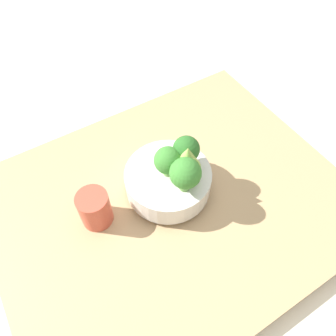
{
  "coord_description": "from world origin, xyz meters",
  "views": [
    {
      "loc": [
        0.23,
        0.36,
        0.75
      ],
      "look_at": [
        -0.01,
        -0.03,
        0.14
      ],
      "focal_mm": 35.0,
      "sensor_mm": 36.0,
      "label": 1
    }
  ],
  "objects": [
    {
      "name": "broccoli_floret_back",
      "position": [
        -0.02,
        0.03,
        0.17
      ],
      "size": [
        0.07,
        0.07,
        0.09
      ],
      "color": "#6BA34C",
      "rests_on": "bowl"
    },
    {
      "name": "broccoli_floret_left",
      "position": [
        -0.05,
        -0.03,
        0.17
      ],
      "size": [
        0.06,
        0.06,
        0.09
      ],
      "color": "#7AB256",
      "rests_on": "bowl"
    },
    {
      "name": "ground_plane",
      "position": [
        0.0,
        0.0,
        0.0
      ],
      "size": [
        6.0,
        6.0,
        0.0
      ],
      "primitive_type": "plane",
      "color": "beige"
    },
    {
      "name": "table",
      "position": [
        0.0,
        0.0,
        0.02
      ],
      "size": [
        0.87,
        0.7,
        0.04
      ],
      "color": "tan",
      "rests_on": "ground_plane"
    },
    {
      "name": "bowl",
      "position": [
        -0.01,
        -0.03,
        0.09
      ],
      "size": [
        0.21,
        0.21,
        0.08
      ],
      "color": "silver",
      "rests_on": "table"
    },
    {
      "name": "broccoli_floret_center",
      "position": [
        -0.01,
        -0.03,
        0.17
      ],
      "size": [
        0.07,
        0.07,
        0.08
      ],
      "color": "#7AB256",
      "rests_on": "bowl"
    },
    {
      "name": "romanesco_piece_far",
      "position": [
        -0.04,
        0.0,
        0.18
      ],
      "size": [
        0.07,
        0.07,
        0.1
      ],
      "color": "#609347",
      "rests_on": "bowl"
    },
    {
      "name": "cup",
      "position": [
        0.18,
        -0.05,
        0.09
      ],
      "size": [
        0.07,
        0.07,
        0.09
      ],
      "color": "#C64C38",
      "rests_on": "table"
    }
  ]
}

